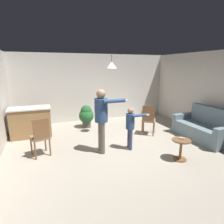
{
  "coord_description": "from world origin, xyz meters",
  "views": [
    {
      "loc": [
        -2.05,
        -4.42,
        2.21
      ],
      "look_at": [
        -0.3,
        0.27,
        1.0
      ],
      "focal_mm": 30.32,
      "sensor_mm": 36.0,
      "label": 1
    }
  ],
  "objects": [
    {
      "name": "dining_chair_near_wall",
      "position": [
        1.15,
        0.73,
        0.55
      ],
      "size": [
        0.59,
        0.59,
        1.0
      ],
      "rotation": [
        0.0,
        0.0,
        5.64
      ],
      "color": "brown",
      "rests_on": "ground"
    },
    {
      "name": "ceiling_light_pendant",
      "position": [
        0.02,
        1.16,
        2.25
      ],
      "size": [
        0.32,
        0.32,
        0.55
      ],
      "color": "silver"
    },
    {
      "name": "person_adult",
      "position": [
        -0.67,
        0.01,
        1.03
      ],
      "size": [
        0.82,
        0.48,
        1.66
      ],
      "rotation": [
        0.0,
        0.0,
        -1.57
      ],
      "color": "#60564C",
      "rests_on": "ground"
    },
    {
      "name": "wall_back",
      "position": [
        0.0,
        3.2,
        1.35
      ],
      "size": [
        6.4,
        0.1,
        2.7
      ],
      "primitive_type": "cube",
      "color": "beige",
      "rests_on": "ground"
    },
    {
      "name": "person_child",
      "position": [
        0.1,
        -0.08,
        0.72
      ],
      "size": [
        0.6,
        0.35,
        1.16
      ],
      "rotation": [
        0.0,
        0.0,
        -1.59
      ],
      "color": "#384260",
      "rests_on": "ground"
    },
    {
      "name": "dining_chair_by_counter",
      "position": [
        -2.17,
        0.32,
        0.55
      ],
      "size": [
        0.52,
        0.52,
        1.0
      ],
      "rotation": [
        0.0,
        0.0,
        0.29
      ],
      "color": "brown",
      "rests_on": "ground"
    },
    {
      "name": "ground",
      "position": [
        0.0,
        0.0,
        0.0
      ],
      "size": [
        7.68,
        7.68,
        0.0
      ],
      "primitive_type": "plane",
      "color": "#9E9384"
    },
    {
      "name": "kitchen_counter",
      "position": [
        -2.45,
        1.92,
        0.48
      ],
      "size": [
        1.26,
        0.66,
        0.95
      ],
      "color": "olive",
      "rests_on": "ground"
    },
    {
      "name": "couch_floral",
      "position": [
        2.57,
        -0.18,
        0.33
      ],
      "size": [
        0.89,
        1.82,
        1.0
      ],
      "rotation": [
        0.0,
        0.0,
        1.59
      ],
      "color": "slate",
      "rests_on": "ground"
    },
    {
      "name": "potted_plant_corner",
      "position": [
        -0.58,
        2.22,
        0.46
      ],
      "size": [
        0.54,
        0.54,
        0.83
      ],
      "color": "#4C4742",
      "rests_on": "ground"
    },
    {
      "name": "spare_remote_on_table",
      "position": [
        0.99,
        -1.04,
        0.54
      ],
      "size": [
        0.11,
        0.12,
        0.04
      ],
      "primitive_type": "cube",
      "rotation": [
        0.0,
        0.0,
        0.71
      ],
      "color": "white",
      "rests_on": "side_table_by_couch"
    },
    {
      "name": "wall_right",
      "position": [
        3.2,
        0.0,
        1.35
      ],
      "size": [
        0.1,
        6.4,
        2.7
      ],
      "primitive_type": "cube",
      "color": "beige",
      "rests_on": "ground"
    },
    {
      "name": "side_table_by_couch",
      "position": [
        0.97,
        -1.06,
        0.33
      ],
      "size": [
        0.44,
        0.44,
        0.52
      ],
      "color": "brown",
      "rests_on": "ground"
    }
  ]
}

